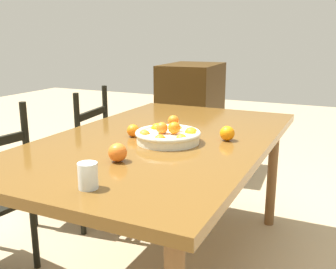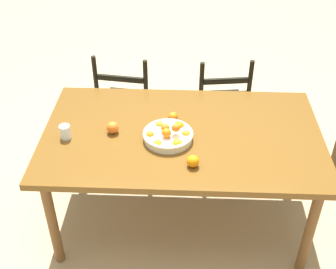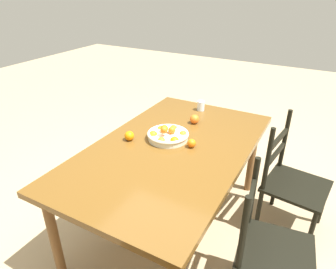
{
  "view_description": "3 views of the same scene",
  "coord_description": "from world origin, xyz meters",
  "px_view_note": "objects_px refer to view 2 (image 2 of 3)",
  "views": [
    {
      "loc": [
        -1.76,
        -0.87,
        1.28
      ],
      "look_at": [
        -0.09,
        -0.08,
        0.81
      ],
      "focal_mm": 41.67,
      "sensor_mm": 36.0,
      "label": 1
    },
    {
      "loc": [
        0.01,
        -2.33,
        2.5
      ],
      "look_at": [
        -0.09,
        -0.08,
        0.81
      ],
      "focal_mm": 47.54,
      "sensor_mm": 36.0,
      "label": 2
    },
    {
      "loc": [
        1.7,
        0.91,
        1.88
      ],
      "look_at": [
        -0.09,
        -0.08,
        0.81
      ],
      "focal_mm": 32.0,
      "sensor_mm": 36.0,
      "label": 3
    }
  ],
  "objects_px": {
    "chair_by_cabinet": "(128,105)",
    "fruit_bowl": "(168,135)",
    "dining_table": "(182,141)",
    "orange_loose_2": "(193,161)",
    "orange_loose_0": "(113,128)",
    "orange_loose_1": "(173,117)",
    "drinking_glass": "(65,132)",
    "chair_near_window": "(220,107)"
  },
  "relations": [
    {
      "from": "orange_loose_1",
      "to": "chair_by_cabinet",
      "type": "bearing_deg",
      "value": 120.43
    },
    {
      "from": "orange_loose_1",
      "to": "orange_loose_2",
      "type": "xyz_separation_m",
      "value": [
        0.13,
        -0.46,
        0.0
      ]
    },
    {
      "from": "fruit_bowl",
      "to": "dining_table",
      "type": "bearing_deg",
      "value": 42.06
    },
    {
      "from": "fruit_bowl",
      "to": "orange_loose_1",
      "type": "bearing_deg",
      "value": 83.82
    },
    {
      "from": "chair_near_window",
      "to": "chair_by_cabinet",
      "type": "relative_size",
      "value": 0.99
    },
    {
      "from": "chair_near_window",
      "to": "orange_loose_1",
      "type": "xyz_separation_m",
      "value": [
        -0.37,
        -0.69,
        0.36
      ]
    },
    {
      "from": "chair_by_cabinet",
      "to": "orange_loose_0",
      "type": "bearing_deg",
      "value": 98.9
    },
    {
      "from": "orange_loose_0",
      "to": "orange_loose_1",
      "type": "relative_size",
      "value": 1.22
    },
    {
      "from": "dining_table",
      "to": "drinking_glass",
      "type": "distance_m",
      "value": 0.76
    },
    {
      "from": "dining_table",
      "to": "fruit_bowl",
      "type": "height_order",
      "value": "fruit_bowl"
    },
    {
      "from": "chair_by_cabinet",
      "to": "orange_loose_2",
      "type": "height_order",
      "value": "chair_by_cabinet"
    },
    {
      "from": "dining_table",
      "to": "orange_loose_1",
      "type": "relative_size",
      "value": 28.11
    },
    {
      "from": "fruit_bowl",
      "to": "orange_loose_0",
      "type": "xyz_separation_m",
      "value": [
        -0.36,
        0.06,
        0.0
      ]
    },
    {
      "from": "orange_loose_0",
      "to": "chair_by_cabinet",
      "type": "bearing_deg",
      "value": 91.52
    },
    {
      "from": "orange_loose_0",
      "to": "drinking_glass",
      "type": "distance_m",
      "value": 0.3
    },
    {
      "from": "chair_near_window",
      "to": "orange_loose_2",
      "type": "xyz_separation_m",
      "value": [
        -0.24,
        -1.15,
        0.37
      ]
    },
    {
      "from": "orange_loose_0",
      "to": "orange_loose_1",
      "type": "bearing_deg",
      "value": 21.48
    },
    {
      "from": "chair_by_cabinet",
      "to": "orange_loose_1",
      "type": "distance_m",
      "value": 0.89
    },
    {
      "from": "chair_by_cabinet",
      "to": "fruit_bowl",
      "type": "distance_m",
      "value": 1.06
    },
    {
      "from": "fruit_bowl",
      "to": "orange_loose_2",
      "type": "relative_size",
      "value": 4.34
    },
    {
      "from": "dining_table",
      "to": "drinking_glass",
      "type": "xyz_separation_m",
      "value": [
        -0.74,
        -0.09,
        0.12
      ]
    },
    {
      "from": "fruit_bowl",
      "to": "orange_loose_0",
      "type": "distance_m",
      "value": 0.37
    },
    {
      "from": "drinking_glass",
      "to": "fruit_bowl",
      "type": "bearing_deg",
      "value": 0.6
    },
    {
      "from": "orange_loose_2",
      "to": "chair_near_window",
      "type": "bearing_deg",
      "value": 78.34
    },
    {
      "from": "fruit_bowl",
      "to": "orange_loose_1",
      "type": "height_order",
      "value": "fruit_bowl"
    },
    {
      "from": "orange_loose_0",
      "to": "orange_loose_2",
      "type": "bearing_deg",
      "value": -30.97
    },
    {
      "from": "orange_loose_0",
      "to": "drinking_glass",
      "type": "xyz_separation_m",
      "value": [
        -0.29,
        -0.07,
        0.01
      ]
    },
    {
      "from": "fruit_bowl",
      "to": "drinking_glass",
      "type": "bearing_deg",
      "value": -179.4
    },
    {
      "from": "fruit_bowl",
      "to": "orange_loose_2",
      "type": "height_order",
      "value": "fruit_bowl"
    },
    {
      "from": "drinking_glass",
      "to": "chair_near_window",
      "type": "bearing_deg",
      "value": 40.85
    },
    {
      "from": "chair_by_cabinet",
      "to": "drinking_glass",
      "type": "xyz_separation_m",
      "value": [
        -0.27,
        -0.92,
        0.39
      ]
    },
    {
      "from": "dining_table",
      "to": "orange_loose_2",
      "type": "height_order",
      "value": "orange_loose_2"
    },
    {
      "from": "chair_by_cabinet",
      "to": "orange_loose_0",
      "type": "distance_m",
      "value": 0.93
    },
    {
      "from": "chair_near_window",
      "to": "drinking_glass",
      "type": "distance_m",
      "value": 1.44
    },
    {
      "from": "chair_near_window",
      "to": "chair_by_cabinet",
      "type": "bearing_deg",
      "value": -7.96
    },
    {
      "from": "chair_near_window",
      "to": "drinking_glass",
      "type": "relative_size",
      "value": 10.32
    },
    {
      "from": "orange_loose_1",
      "to": "dining_table",
      "type": "bearing_deg",
      "value": -64.67
    },
    {
      "from": "chair_near_window",
      "to": "orange_loose_2",
      "type": "relative_size",
      "value": 12.74
    },
    {
      "from": "orange_loose_1",
      "to": "drinking_glass",
      "type": "xyz_separation_m",
      "value": [
        -0.68,
        -0.22,
        0.01
      ]
    },
    {
      "from": "chair_near_window",
      "to": "orange_loose_0",
      "type": "distance_m",
      "value": 1.19
    },
    {
      "from": "dining_table",
      "to": "orange_loose_1",
      "type": "distance_m",
      "value": 0.18
    },
    {
      "from": "chair_by_cabinet",
      "to": "drinking_glass",
      "type": "distance_m",
      "value": 1.03
    }
  ]
}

